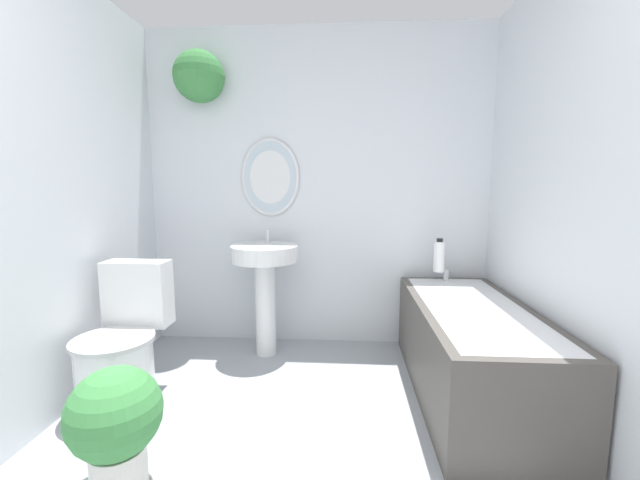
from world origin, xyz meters
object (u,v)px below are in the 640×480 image
Objects in this scene: bathtub at (471,349)px; shampoo_bottle at (439,256)px; toilet at (122,351)px; pedestal_sink at (265,274)px; potted_plant at (116,421)px.

bathtub is 6.08× the size of shampoo_bottle.
toilet is 2.12m from shampoo_bottle.
toilet is 1.02m from pedestal_sink.
pedestal_sink is 1.44m from bathtub.
bathtub is at bearing 6.46° from toilet.
shampoo_bottle is (1.91, 0.80, 0.42)m from toilet.
bathtub is (1.98, 0.22, -0.03)m from toilet.
pedestal_sink is at bearing 47.44° from toilet.
pedestal_sink is at bearing 76.07° from potted_plant.
pedestal_sink is 1.41m from potted_plant.
shampoo_bottle is (1.25, 0.08, 0.13)m from pedestal_sink.
bathtub is 1.85m from potted_plant.
toilet is 3.28× the size of shampoo_bottle.
potted_plant is (-1.58, -1.42, -0.43)m from shampoo_bottle.
toilet reaches higher than bathtub.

